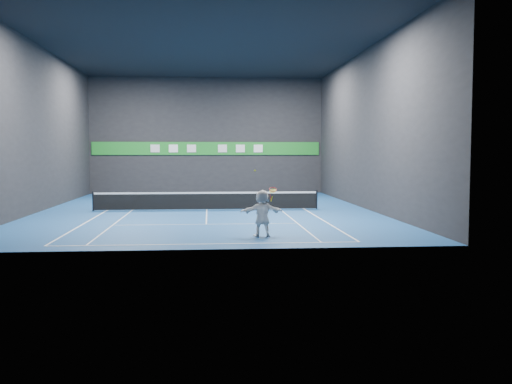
{
  "coord_description": "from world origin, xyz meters",
  "views": [
    {
      "loc": [
        0.12,
        -31.72,
        3.21
      ],
      "look_at": [
        2.15,
        -7.37,
        1.5
      ],
      "focal_mm": 40.0,
      "sensor_mm": 36.0,
      "label": 1
    }
  ],
  "objects": [
    {
      "name": "wall_front",
      "position": [
        0.0,
        -13.0,
        4.5
      ],
      "size": [
        18.0,
        0.1,
        9.0
      ],
      "primitive_type": "cube",
      "color": "black",
      "rests_on": "ground"
    },
    {
      "name": "service_line_far",
      "position": [
        0.0,
        6.4,
        0.0
      ],
      "size": [
        8.23,
        0.06,
        0.01
      ],
      "primitive_type": "cube",
      "color": "white",
      "rests_on": "ground"
    },
    {
      "name": "tennis_racket",
      "position": [
        2.55,
        -10.19,
        1.73
      ],
      "size": [
        0.43,
        0.38,
        0.59
      ],
      "color": "red",
      "rests_on": "player"
    },
    {
      "name": "baseline_far",
      "position": [
        0.0,
        11.89,
        0.0
      ],
      "size": [
        10.98,
        0.08,
        0.01
      ],
      "primitive_type": "cube",
      "color": "white",
      "rests_on": "ground"
    },
    {
      "name": "tennis_net",
      "position": [
        0.0,
        0.0,
        0.54
      ],
      "size": [
        12.5,
        0.1,
        1.07
      ],
      "color": "black",
      "rests_on": "ground"
    },
    {
      "name": "wall_right",
      "position": [
        9.0,
        0.0,
        4.5
      ],
      "size": [
        0.1,
        26.0,
        9.0
      ],
      "primitive_type": "cube",
      "color": "black",
      "rests_on": "ground"
    },
    {
      "name": "wall_left",
      "position": [
        -9.0,
        0.0,
        4.5
      ],
      "size": [
        0.1,
        26.0,
        9.0
      ],
      "primitive_type": "cube",
      "color": "black",
      "rests_on": "ground"
    },
    {
      "name": "baseline_near",
      "position": [
        0.0,
        -11.89,
        0.0
      ],
      "size": [
        10.98,
        0.08,
        0.01
      ],
      "primitive_type": "cube",
      "color": "white",
      "rests_on": "ground"
    },
    {
      "name": "ceiling",
      "position": [
        0.0,
        0.0,
        9.0
      ],
      "size": [
        26.0,
        26.0,
        0.0
      ],
      "primitive_type": "plane",
      "color": "black",
      "rests_on": "ground"
    },
    {
      "name": "sideline_singles_right",
      "position": [
        4.11,
        0.0,
        0.0
      ],
      "size": [
        0.06,
        23.78,
        0.01
      ],
      "primitive_type": "cube",
      "color": "white",
      "rests_on": "ground"
    },
    {
      "name": "sideline_doubles_right",
      "position": [
        5.49,
        0.0,
        0.0
      ],
      "size": [
        0.08,
        23.78,
        0.01
      ],
      "primitive_type": "cube",
      "color": "white",
      "rests_on": "ground"
    },
    {
      "name": "player",
      "position": [
        2.15,
        -10.24,
        0.89
      ],
      "size": [
        1.71,
        0.75,
        1.78
      ],
      "primitive_type": "imported",
      "rotation": [
        0.0,
        0.0,
        3.28
      ],
      "color": "white",
      "rests_on": "ground"
    },
    {
      "name": "wall_back",
      "position": [
        0.0,
        13.0,
        4.5
      ],
      "size": [
        18.0,
        0.1,
        9.0
      ],
      "primitive_type": "cube",
      "color": "black",
      "rests_on": "ground"
    },
    {
      "name": "center_service_line",
      "position": [
        0.0,
        0.0,
        0.0
      ],
      "size": [
        0.06,
        12.8,
        0.01
      ],
      "primitive_type": "cube",
      "color": "white",
      "rests_on": "ground"
    },
    {
      "name": "sponsor_banner",
      "position": [
        0.0,
        12.93,
        3.5
      ],
      "size": [
        17.64,
        0.11,
        1.0
      ],
      "color": "#1D8627",
      "rests_on": "wall_back"
    },
    {
      "name": "service_line_near",
      "position": [
        0.0,
        -6.4,
        0.0
      ],
      "size": [
        8.23,
        0.06,
        0.01
      ],
      "primitive_type": "cube",
      "color": "white",
      "rests_on": "ground"
    },
    {
      "name": "tennis_ball",
      "position": [
        1.89,
        -9.99,
        2.51
      ],
      "size": [
        0.07,
        0.07,
        0.07
      ],
      "primitive_type": "sphere",
      "color": "#B9D022",
      "rests_on": "player"
    },
    {
      "name": "sideline_doubles_left",
      "position": [
        -5.49,
        0.0,
        0.0
      ],
      "size": [
        0.08,
        23.78,
        0.01
      ],
      "primitive_type": "cube",
      "color": "white",
      "rests_on": "ground"
    },
    {
      "name": "sideline_singles_left",
      "position": [
        -4.11,
        0.0,
        0.0
      ],
      "size": [
        0.06,
        23.78,
        0.01
      ],
      "primitive_type": "cube",
      "color": "white",
      "rests_on": "ground"
    },
    {
      "name": "ground",
      "position": [
        0.0,
        0.0,
        0.0
      ],
      "size": [
        26.0,
        26.0,
        0.0
      ],
      "primitive_type": "plane",
      "color": "navy",
      "rests_on": "ground"
    }
  ]
}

